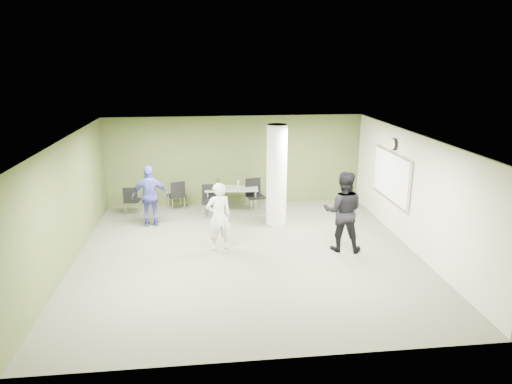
{
  "coord_description": "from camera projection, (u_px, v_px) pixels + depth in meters",
  "views": [
    {
      "loc": [
        -0.93,
        -9.98,
        4.47
      ],
      "look_at": [
        0.32,
        1.0,
        1.24
      ],
      "focal_mm": 32.0,
      "sensor_mm": 36.0,
      "label": 1
    }
  ],
  "objects": [
    {
      "name": "woman_white",
      "position": [
        219.0,
        217.0,
        10.91
      ],
      "size": [
        0.7,
        0.55,
        1.68
      ],
      "primitive_type": "imported",
      "rotation": [
        0.0,
        0.0,
        3.41
      ],
      "color": "silver",
      "rests_on": "floor"
    },
    {
      "name": "wall_right_cream",
      "position": [
        413.0,
        192.0,
        10.91
      ],
      "size": [
        0.02,
        8.0,
        2.8
      ],
      "primitive_type": "cube",
      "color": "beige",
      "rests_on": "floor"
    },
    {
      "name": "column",
      "position": [
        277.0,
        175.0,
        12.5
      ],
      "size": [
        0.56,
        0.56,
        2.8
      ],
      "primitive_type": "cylinder",
      "color": "silver",
      "rests_on": "floor"
    },
    {
      "name": "wall_back",
      "position": [
        235.0,
        161.0,
        14.29
      ],
      "size": [
        8.0,
        2.8,
        0.02
      ],
      "primitive_type": "cube",
      "rotation": [
        1.57,
        0.0,
        0.0
      ],
      "color": "#435528",
      "rests_on": "floor"
    },
    {
      "name": "chair_table_left",
      "position": [
        210.0,
        198.0,
        13.39
      ],
      "size": [
        0.46,
        0.46,
        0.93
      ],
      "rotation": [
        0.0,
        0.0,
        -0.0
      ],
      "color": "black",
      "rests_on": "floor"
    },
    {
      "name": "folding_table",
      "position": [
        231.0,
        189.0,
        13.72
      ],
      "size": [
        1.61,
        0.79,
        1.0
      ],
      "rotation": [
        0.0,
        0.0,
        -0.06
      ],
      "color": "gray",
      "rests_on": "floor"
    },
    {
      "name": "chair_back_right",
      "position": [
        177.0,
        193.0,
        13.84
      ],
      "size": [
        0.61,
        0.61,
        0.94
      ],
      "rotation": [
        0.0,
        0.0,
        3.53
      ],
      "color": "black",
      "rests_on": "floor"
    },
    {
      "name": "whiteboard",
      "position": [
        391.0,
        176.0,
        12.02
      ],
      "size": [
        0.05,
        2.3,
        1.3
      ],
      "color": "silver",
      "rests_on": "wall_right_cream"
    },
    {
      "name": "man_black",
      "position": [
        343.0,
        211.0,
        10.86
      ],
      "size": [
        1.11,
        0.97,
        1.96
      ],
      "primitive_type": "imported",
      "rotation": [
        0.0,
        0.0,
        2.87
      ],
      "color": "black",
      "rests_on": "floor"
    },
    {
      "name": "chair_back_left",
      "position": [
        132.0,
        199.0,
        13.43
      ],
      "size": [
        0.48,
        0.48,
        0.88
      ],
      "rotation": [
        0.0,
        0.0,
        3.05
      ],
      "color": "black",
      "rests_on": "floor"
    },
    {
      "name": "man_blue",
      "position": [
        150.0,
        196.0,
        12.48
      ],
      "size": [
        1.02,
        0.47,
        1.71
      ],
      "primitive_type": "imported",
      "rotation": [
        0.0,
        0.0,
        3.19
      ],
      "color": "#3B3E93",
      "rests_on": "floor"
    },
    {
      "name": "wall_clock",
      "position": [
        394.0,
        144.0,
        11.78
      ],
      "size": [
        0.06,
        0.32,
        0.32
      ],
      "color": "black",
      "rests_on": "wall_right_cream"
    },
    {
      "name": "ceiling",
      "position": [
        247.0,
        137.0,
        10.09
      ],
      "size": [
        8.0,
        8.0,
        0.0
      ],
      "primitive_type": "plane",
      "rotation": [
        3.14,
        0.0,
        0.0
      ],
      "color": "white",
      "rests_on": "wall_back"
    },
    {
      "name": "floor",
      "position": [
        247.0,
        254.0,
        10.87
      ],
      "size": [
        8.0,
        8.0,
        0.0
      ],
      "primitive_type": "plane",
      "color": "#525241",
      "rests_on": "ground"
    },
    {
      "name": "chair_table_right",
      "position": [
        254.0,
        193.0,
        13.76
      ],
      "size": [
        0.6,
        0.6,
        1.01
      ],
      "rotation": [
        0.0,
        0.0,
        0.23
      ],
      "color": "black",
      "rests_on": "floor"
    },
    {
      "name": "wastebasket",
      "position": [
        211.0,
        211.0,
        13.45
      ],
      "size": [
        0.27,
        0.27,
        0.31
      ],
      "primitive_type": "cylinder",
      "color": "#4C4C4C",
      "rests_on": "floor"
    },
    {
      "name": "wall_left",
      "position": [
        67.0,
        204.0,
        10.05
      ],
      "size": [
        0.02,
        8.0,
        2.8
      ],
      "primitive_type": "cube",
      "color": "#435528",
      "rests_on": "floor"
    }
  ]
}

